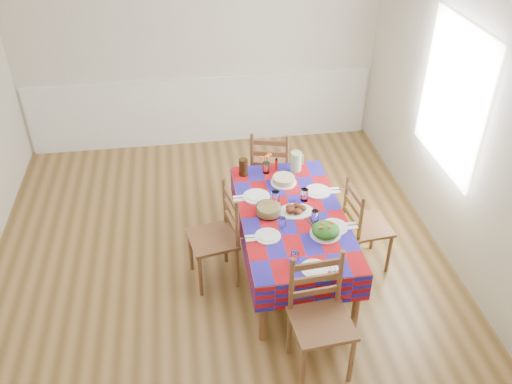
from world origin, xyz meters
TOP-DOWN VIEW (x-y plane):
  - room at (0.00, 0.00)m, footprint 4.58×5.08m
  - wainscot at (0.00, 2.48)m, footprint 4.41×0.06m
  - window_right at (2.23, 0.30)m, footprint 0.00×1.40m
  - dining_table at (0.66, -0.18)m, footprint 0.94×1.75m
  - setting_near_head at (0.64, -0.88)m, footprint 0.36×0.24m
  - setting_left_near at (0.43, -0.43)m, footprint 0.41×0.24m
  - setting_left_far at (0.43, 0.09)m, footprint 0.47×0.28m
  - setting_right_near at (0.93, -0.38)m, footprint 0.45×0.26m
  - setting_right_far at (0.92, 0.09)m, footprint 0.47×0.27m
  - meat_platter at (0.69, -0.15)m, footprint 0.33×0.24m
  - salad_platter at (0.88, -0.50)m, footprint 0.27×0.27m
  - pasta_bowl at (0.44, -0.14)m, footprint 0.23×0.23m
  - cake at (0.67, 0.33)m, footprint 0.25×0.25m
  - serving_utensils at (0.79, -0.26)m, footprint 0.13×0.28m
  - flower_vase at (0.53, 0.54)m, footprint 0.14×0.11m
  - hot_sauce at (0.65, 0.60)m, footprint 0.03×0.03m
  - green_pitcher at (0.84, 0.55)m, footprint 0.12×0.12m
  - tea_pitcher at (0.30, 0.54)m, footprint 0.09×0.09m
  - name_card at (0.66, -1.02)m, footprint 0.08×0.03m
  - chair_near at (0.65, -1.27)m, footprint 0.48×0.46m
  - chair_far at (0.65, 0.92)m, footprint 0.52×0.51m
  - chair_left at (-0.03, -0.17)m, footprint 0.48×0.50m
  - chair_right at (1.35, -0.18)m, footprint 0.43×0.45m

SIDE VIEW (x-z plane):
  - chair_right at x=1.35m, z-range -0.01..0.92m
  - chair_far at x=0.65m, z-range -0.01..0.96m
  - chair_left at x=-0.03m, z-range -0.01..0.97m
  - wainscot at x=0.00m, z-range 0.03..0.95m
  - chair_near at x=0.65m, z-range -0.01..1.01m
  - dining_table at x=0.66m, z-range 0.27..0.95m
  - serving_utensils at x=0.79m, z-range 0.68..0.69m
  - name_card at x=0.66m, z-range 0.68..0.70m
  - setting_near_head at x=0.64m, z-range 0.65..0.76m
  - setting_left_near at x=0.43m, z-range 0.65..0.76m
  - meat_platter at x=0.69m, z-range 0.67..0.74m
  - setting_right_near at x=0.93m, z-range 0.65..0.77m
  - setting_right_far at x=0.92m, z-range 0.65..0.77m
  - setting_left_far at x=0.43m, z-range 0.65..0.77m
  - cake at x=0.67m, z-range 0.68..0.75m
  - pasta_bowl at x=0.44m, z-range 0.68..0.76m
  - salad_platter at x=0.88m, z-range 0.67..0.78m
  - hot_sauce at x=0.65m, z-range 0.68..0.81m
  - tea_pitcher at x=0.30m, z-range 0.68..0.86m
  - flower_vase at x=0.53m, z-range 0.66..0.88m
  - green_pitcher at x=0.84m, z-range 0.68..0.88m
  - room at x=0.00m, z-range -0.04..2.74m
  - window_right at x=2.23m, z-range 0.80..2.20m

